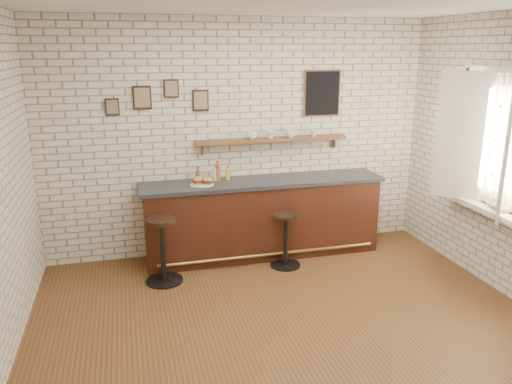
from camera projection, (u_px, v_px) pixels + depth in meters
ground at (287, 321)px, 4.97m from camera, size 5.00×5.00×0.00m
bar_counter at (263, 217)px, 6.46m from camera, size 3.10×0.65×1.01m
sandwich_plate at (202, 184)px, 6.09m from camera, size 0.28×0.28×0.01m
ciabatta_sandwich at (203, 181)px, 6.07m from camera, size 0.27×0.19×0.08m
potato_chips at (201, 184)px, 6.08m from camera, size 0.26×0.18×0.00m
bitters_bottle_brown at (198, 176)px, 6.21m from camera, size 0.06×0.06×0.19m
bitters_bottle_white at (215, 174)px, 6.26m from camera, size 0.05×0.05×0.21m
bitters_bottle_amber at (218, 172)px, 6.27m from camera, size 0.06×0.06×0.25m
condiment_bottle_yellow at (228, 174)px, 6.31m from camera, size 0.05×0.05×0.17m
bar_stool_left at (163, 248)px, 5.70m from camera, size 0.43×0.43×0.77m
bar_stool_right at (286, 238)px, 6.14m from camera, size 0.38×0.38×0.68m
wall_shelf at (272, 140)px, 6.42m from camera, size 2.00×0.18×0.18m
shelf_cup_a at (252, 135)px, 6.33m from camera, size 0.13×0.13×0.10m
shelf_cup_b at (271, 135)px, 6.40m from camera, size 0.15×0.15×0.10m
shelf_cup_c at (291, 134)px, 6.46m from camera, size 0.13×0.13×0.10m
shelf_cup_d at (314, 133)px, 6.54m from camera, size 0.11×0.11×0.09m
back_wall_decor at (257, 95)px, 6.29m from camera, size 2.96×0.02×0.56m
window_sill at (483, 207)px, 5.59m from camera, size 0.20×1.35×0.06m
casement_window at (489, 142)px, 5.37m from camera, size 0.40×1.30×1.56m
book_lower at (493, 209)px, 5.41m from camera, size 0.24×0.28×0.02m
book_upper at (493, 207)px, 5.40m from camera, size 0.21×0.26×0.02m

